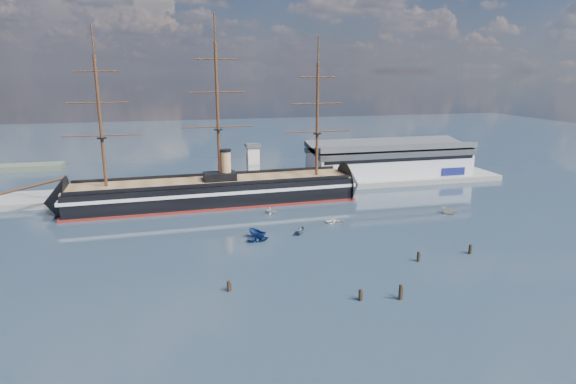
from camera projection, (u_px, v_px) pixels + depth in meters
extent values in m
plane|color=#2A3542|center=(264.00, 220.00, 137.64)|extent=(600.00, 600.00, 0.00)
cube|color=slate|center=(271.00, 189.00, 173.86)|extent=(180.00, 18.00, 2.00)
cube|color=#B7BABC|center=(389.00, 162.00, 187.38)|extent=(62.00, 20.00, 10.00)
cube|color=#3F4247|center=(390.00, 147.00, 186.01)|extent=(63.00, 21.00, 2.00)
cube|color=silver|center=(253.00, 167.00, 167.18)|extent=(4.00, 4.00, 14.00)
cube|color=#3F4247|center=(253.00, 145.00, 165.35)|extent=(5.00, 5.00, 1.00)
cube|color=black|center=(214.00, 192.00, 152.59)|extent=(88.42, 18.49, 7.00)
cube|color=silver|center=(214.00, 188.00, 152.30)|extent=(90.43, 18.79, 1.00)
cube|color=maroon|center=(215.00, 203.00, 153.48)|extent=(90.42, 18.75, 0.90)
cone|color=black|center=(56.00, 203.00, 141.56)|extent=(14.44, 16.07, 15.68)
cone|color=black|center=(351.00, 185.00, 163.77)|extent=(11.44, 15.99, 15.68)
cube|color=brown|center=(214.00, 181.00, 151.71)|extent=(88.38, 17.21, 0.40)
cube|color=black|center=(220.00, 176.00, 151.85)|extent=(10.17, 6.28, 2.50)
cylinder|color=tan|center=(226.00, 165.00, 151.48)|extent=(3.20, 3.20, 9.00)
cylinder|color=#381E0F|center=(33.00, 186.00, 138.95)|extent=(17.76, 1.20, 4.43)
cylinder|color=#381E0F|center=(100.00, 123.00, 139.39)|extent=(0.90, 0.90, 38.00)
cylinder|color=#381E0F|center=(218.00, 113.00, 147.02)|extent=(0.90, 0.90, 42.00)
cylinder|color=#381E0F|center=(317.00, 120.00, 155.40)|extent=(0.90, 0.90, 36.00)
imported|color=navy|center=(258.00, 239.00, 121.87)|extent=(7.54, 5.55, 2.85)
imported|color=navy|center=(258.00, 241.00, 120.20)|extent=(1.82, 3.62, 1.62)
imported|color=slate|center=(301.00, 234.00, 125.19)|extent=(5.33, 3.94, 2.02)
imported|color=silver|center=(271.00, 214.00, 143.36)|extent=(5.07, 6.66, 2.24)
imported|color=silver|center=(335.00, 223.00, 134.57)|extent=(1.49, 3.25, 1.48)
imported|color=beige|center=(449.00, 214.00, 142.92)|extent=(6.06, 4.51, 2.29)
cylinder|color=black|center=(229.00, 291.00, 92.83)|extent=(0.64, 0.64, 2.84)
cylinder|color=black|center=(360.00, 300.00, 89.02)|extent=(0.64, 0.64, 2.95)
cylinder|color=black|center=(418.00, 261.00, 107.28)|extent=(0.64, 0.64, 3.06)
cylinder|color=black|center=(470.00, 254.00, 111.79)|extent=(0.64, 0.64, 2.98)
cylinder|color=black|center=(400.00, 300.00, 89.41)|extent=(0.64, 0.64, 3.72)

